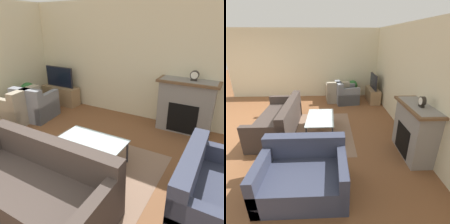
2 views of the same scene
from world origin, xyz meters
TOP-DOWN VIEW (x-y plane):
  - ground_plane at (0.00, 0.00)m, footprint 20.00×20.00m
  - wall_back at (0.00, 4.60)m, footprint 8.82×0.06m
  - wall_left at (-2.94, 2.28)m, footprint 0.06×7.57m
  - area_rug at (0.25, 2.23)m, footprint 2.34×1.90m
  - fireplace at (1.32, 4.34)m, footprint 1.22×0.50m
  - tv_stand at (-2.14, 4.30)m, footprint 1.10×0.38m
  - tv at (-2.14, 4.29)m, footprint 0.90×0.06m
  - couch_sectional at (0.16, 1.25)m, footprint 2.16×0.95m
  - couch_loveseat at (2.21, 2.17)m, footprint 1.00×1.37m
  - armchair_by_window at (-2.24, 2.89)m, footprint 0.94×0.93m
  - armchair_accent at (-1.99, 3.21)m, footprint 0.93×0.93m
  - coffee_table at (0.25, 2.35)m, footprint 1.14×0.70m
  - potted_plant at (-2.58, 3.54)m, footprint 0.41×0.41m
  - mantel_clock at (1.41, 4.35)m, footprint 0.17×0.07m

SIDE VIEW (x-z plane):
  - ground_plane at x=0.00m, z-range 0.00..0.00m
  - area_rug at x=0.25m, z-range 0.00..0.00m
  - tv_stand at x=-2.14m, z-range 0.00..0.51m
  - couch_sectional at x=0.16m, z-range -0.12..0.70m
  - couch_loveseat at x=2.21m, z-range -0.12..0.70m
  - armchair_by_window at x=-2.24m, z-range -0.11..0.71m
  - armchair_accent at x=-1.99m, z-range -0.11..0.71m
  - coffee_table at x=0.25m, z-range 0.18..0.59m
  - potted_plant at x=-2.58m, z-range 0.09..0.83m
  - fireplace at x=1.32m, z-range 0.03..1.15m
  - tv at x=-2.14m, z-range 0.51..1.07m
  - mantel_clock at x=1.41m, z-range 1.13..1.34m
  - wall_back at x=0.00m, z-range 0.00..2.70m
  - wall_left at x=-2.94m, z-range 0.00..2.70m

